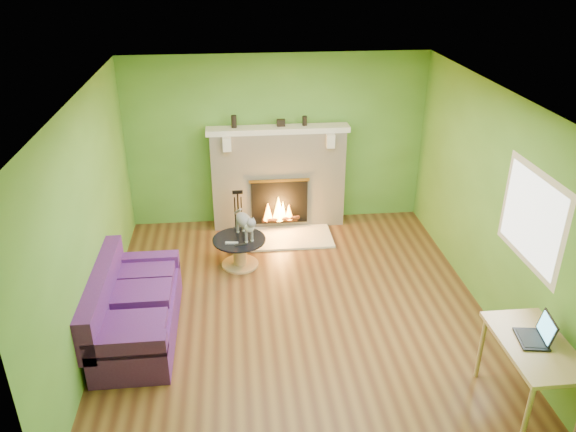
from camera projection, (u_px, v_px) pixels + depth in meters
The scene contains 22 objects.
floor at pixel (295, 308), 6.81m from camera, with size 5.00×5.00×0.00m, color #512C17.
ceiling at pixel (297, 96), 5.67m from camera, with size 5.00×5.00×0.00m, color white.
wall_back at pixel (277, 141), 8.47m from camera, with size 5.00×5.00×0.00m, color #4C822A.
wall_front at pixel (337, 361), 4.00m from camera, with size 5.00×5.00×0.00m, color #4C822A.
wall_left at pixel (89, 221), 6.03m from camera, with size 5.00×5.00×0.00m, color #4C822A.
wall_right at pixel (490, 203), 6.45m from camera, with size 5.00×5.00×0.00m, color #4C822A.
window_frame at pixel (532, 218), 5.53m from camera, with size 1.20×1.20×0.00m, color silver.
window_pane at pixel (531, 218), 5.53m from camera, with size 1.06×1.06×0.00m, color white.
fireplace at pixel (278, 178), 8.54m from camera, with size 2.10×0.46×1.58m.
hearth at pixel (282, 237), 8.41m from camera, with size 1.50×0.75×0.03m, color beige.
mantel at pixel (278, 129), 8.19m from camera, with size 2.10×0.28×0.08m, color silver.
sofa at pixel (133, 310), 6.25m from camera, with size 0.85×1.78×0.80m.
coffee_table at pixel (240, 250), 7.62m from camera, with size 0.72×0.72×0.41m.
desk at pixel (534, 352), 5.05m from camera, with size 0.60×1.04×0.77m.
cat at pixel (244, 224), 7.51m from camera, with size 0.23×0.64×0.40m, color slate, non-canonical shape.
remote_silver at pixel (232, 243), 7.42m from camera, with size 0.17×0.04×0.02m, color #949497.
remote_black at pixel (241, 245), 7.38m from camera, with size 0.16×0.04×0.02m, color black.
laptop at pixel (534, 329), 5.00m from camera, with size 0.28×0.32×0.24m, color black, non-canonical shape.
fire_tools at pixel (238, 213), 8.32m from camera, with size 0.19×0.19×0.72m, color black, non-canonical shape.
mantel_vase_left at pixel (234, 122), 8.10m from camera, with size 0.08×0.08×0.18m, color black.
mantel_vase_right at pixel (305, 121), 8.20m from camera, with size 0.07×0.07×0.14m, color black.
mantel_box at pixel (281, 123), 8.18m from camera, with size 0.12×0.08×0.10m, color black.
Camera 1 is at (-0.67, -5.59, 3.99)m, focal length 35.00 mm.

